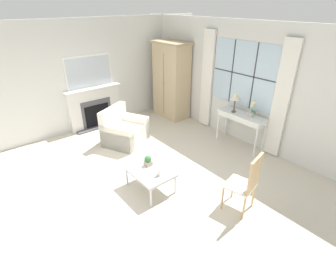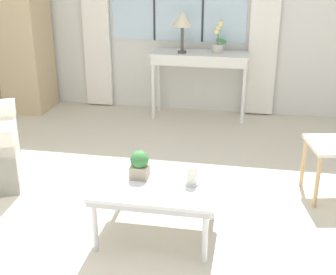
# 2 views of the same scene
# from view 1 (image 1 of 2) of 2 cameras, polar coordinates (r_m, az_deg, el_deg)

# --- Properties ---
(ground_plane) EXTENTS (14.00, 14.00, 0.00)m
(ground_plane) POSITION_cam_1_polar(r_m,az_deg,el_deg) (5.23, -6.55, -9.56)
(ground_plane) COLOR beige
(wall_back_windowed) EXTENTS (7.20, 0.14, 2.80)m
(wall_back_windowed) POSITION_cam_1_polar(r_m,az_deg,el_deg) (6.54, 15.85, 11.08)
(wall_back_windowed) COLOR silver
(wall_back_windowed) RESTS_ON ground_plane
(wall_left) EXTENTS (0.06, 7.20, 2.80)m
(wall_left) POSITION_cam_1_polar(r_m,az_deg,el_deg) (7.37, -16.52, 12.83)
(wall_left) COLOR silver
(wall_left) RESTS_ON ground_plane
(fireplace) EXTENTS (0.34, 1.52, 1.93)m
(fireplace) POSITION_cam_1_polar(r_m,az_deg,el_deg) (7.46, -15.71, 6.99)
(fireplace) COLOR #515156
(fireplace) RESTS_ON ground_plane
(armoire) EXTENTS (1.13, 0.63, 2.17)m
(armoire) POSITION_cam_1_polar(r_m,az_deg,el_deg) (7.78, 0.73, 12.31)
(armoire) COLOR tan
(armoire) RESTS_ON ground_plane
(console_table) EXTENTS (1.18, 0.40, 0.81)m
(console_table) POSITION_cam_1_polar(r_m,az_deg,el_deg) (6.37, 15.78, 4.10)
(console_table) COLOR white
(console_table) RESTS_ON ground_plane
(table_lamp) EXTENTS (0.24, 0.24, 0.49)m
(table_lamp) POSITION_cam_1_polar(r_m,az_deg,el_deg) (6.28, 14.49, 8.66)
(table_lamp) COLOR #4C4742
(table_lamp) RESTS_ON console_table
(potted_orchid) EXTENTS (0.17, 0.14, 0.39)m
(potted_orchid) POSITION_cam_1_polar(r_m,az_deg,el_deg) (6.20, 17.79, 5.66)
(potted_orchid) COLOR #BCB7AD
(potted_orchid) RESTS_ON console_table
(armchair_upholstered) EXTENTS (1.16, 1.20, 0.88)m
(armchair_upholstered) POSITION_cam_1_polar(r_m,az_deg,el_deg) (6.51, -9.48, 1.29)
(armchair_upholstered) COLOR silver
(armchair_upholstered) RESTS_ON ground_plane
(side_chair_wooden) EXTENTS (0.52, 0.52, 1.08)m
(side_chair_wooden) POSITION_cam_1_polar(r_m,az_deg,el_deg) (4.40, 16.83, -9.09)
(side_chair_wooden) COLOR beige
(side_chair_wooden) RESTS_ON ground_plane
(coffee_table) EXTENTS (0.86, 0.65, 0.43)m
(coffee_table) POSITION_cam_1_polar(r_m,az_deg,el_deg) (4.81, -3.89, -7.42)
(coffee_table) COLOR silver
(coffee_table) RESTS_ON ground_plane
(potted_plant_small) EXTENTS (0.13, 0.13, 0.21)m
(potted_plant_small) POSITION_cam_1_polar(r_m,az_deg,el_deg) (4.85, -4.37, -5.01)
(potted_plant_small) COLOR tan
(potted_plant_small) RESTS_ON coffee_table
(pillar_candle) EXTENTS (0.11, 0.11, 0.15)m
(pillar_candle) POSITION_cam_1_polar(r_m,az_deg,el_deg) (4.59, -1.93, -7.59)
(pillar_candle) COLOR silver
(pillar_candle) RESTS_ON coffee_table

